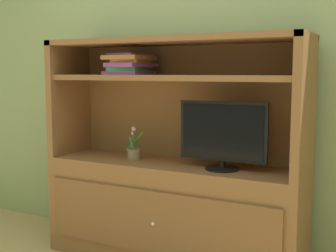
{
  "coord_description": "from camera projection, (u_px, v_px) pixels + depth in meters",
  "views": [
    {
      "loc": [
        1.34,
        -2.17,
        1.27
      ],
      "look_at": [
        0.0,
        0.35,
        0.92
      ],
      "focal_mm": 48.09,
      "sensor_mm": 36.0,
      "label": 1
    }
  ],
  "objects": [
    {
      "name": "painted_rear_wall",
      "position": [
        194.0,
        53.0,
        3.17
      ],
      "size": [
        6.0,
        0.1,
        2.8
      ],
      "primitive_type": "cube",
      "color": "#8C9E6B",
      "rests_on": "ground_plane"
    },
    {
      "name": "media_console",
      "position": [
        172.0,
        190.0,
        2.98
      ],
      "size": [
        1.73,
        0.49,
        1.48
      ],
      "color": "brown",
      "rests_on": "ground_plane"
    },
    {
      "name": "tv_monitor",
      "position": [
        223.0,
        135.0,
        2.73
      ],
      "size": [
        0.56,
        0.21,
        0.42
      ],
      "color": "black",
      "rests_on": "media_console"
    },
    {
      "name": "potted_plant",
      "position": [
        134.0,
        152.0,
        3.07
      ],
      "size": [
        0.11,
        0.12,
        0.23
      ],
      "color": "#8C7251",
      "rests_on": "media_console"
    },
    {
      "name": "magazine_stack",
      "position": [
        131.0,
        64.0,
        3.02
      ],
      "size": [
        0.28,
        0.33,
        0.14
      ],
      "color": "purple",
      "rests_on": "media_console"
    }
  ]
}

